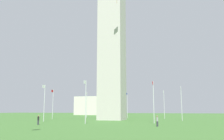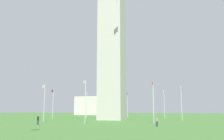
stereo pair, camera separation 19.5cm
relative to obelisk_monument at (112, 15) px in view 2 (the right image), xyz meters
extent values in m
plane|color=#3D6B2D|center=(0.00, 0.00, -28.70)|extent=(260.00, 260.00, 0.00)
cube|color=#B7B2A8|center=(0.00, 0.00, -3.44)|extent=(6.31, 6.31, 50.51)
cylinder|color=silver|center=(17.50, 0.00, -24.55)|extent=(0.14, 0.14, 8.30)
cube|color=white|center=(18.05, 0.00, -20.85)|extent=(1.00, 0.03, 0.64)
cylinder|color=silver|center=(12.38, 12.38, -24.55)|extent=(0.14, 0.14, 8.30)
cube|color=red|center=(12.93, 12.38, -20.85)|extent=(1.00, 0.03, 0.64)
cylinder|color=silver|center=(0.00, 17.50, -24.55)|extent=(0.14, 0.14, 8.30)
cube|color=white|center=(0.55, 17.50, -20.85)|extent=(1.00, 0.03, 0.64)
cylinder|color=silver|center=(-12.38, 12.38, -24.55)|extent=(0.14, 0.14, 8.30)
cube|color=white|center=(-11.83, 12.38, -20.85)|extent=(1.00, 0.03, 0.64)
cylinder|color=silver|center=(-17.50, 0.00, -24.55)|extent=(0.14, 0.14, 8.30)
cube|color=#1E2D99|center=(-16.95, 0.00, -20.85)|extent=(1.00, 0.03, 0.64)
cylinder|color=silver|center=(-12.38, -12.38, -24.55)|extent=(0.14, 0.14, 8.30)
cube|color=white|center=(-11.83, -12.38, -20.85)|extent=(1.00, 0.03, 0.64)
cylinder|color=silver|center=(0.00, -17.50, -24.55)|extent=(0.14, 0.14, 8.30)
cube|color=red|center=(0.55, -17.50, -20.85)|extent=(1.00, 0.03, 0.64)
cylinder|color=silver|center=(12.38, -12.38, -24.55)|extent=(0.14, 0.14, 8.30)
cube|color=white|center=(12.93, -12.38, -20.85)|extent=(1.00, 0.03, 0.64)
cylinder|color=#2D2D38|center=(22.93, -6.69, -28.30)|extent=(0.29, 0.29, 0.80)
cylinder|color=black|center=(22.93, -6.69, -27.59)|extent=(0.32, 0.32, 0.62)
sphere|color=#936B4C|center=(22.93, -6.69, -27.16)|extent=(0.24, 0.24, 0.24)
cylinder|color=#2D2D38|center=(21.41, 13.99, -28.30)|extent=(0.29, 0.29, 0.80)
cylinder|color=gray|center=(21.41, 13.99, -27.57)|extent=(0.32, 0.32, 0.66)
sphere|color=#936B4C|center=(21.41, 13.99, -27.13)|extent=(0.24, 0.24, 0.24)
cylinder|color=#A75C15|center=(8.02, 3.66, -0.12)|extent=(0.04, 0.04, 1.32)
cube|color=beige|center=(-61.89, -28.59, -24.02)|extent=(19.02, 15.58, 9.35)
camera|label=1|loc=(60.49, 18.36, -26.09)|focal=38.41mm
camera|label=2|loc=(60.44, 18.54, -26.09)|focal=38.41mm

